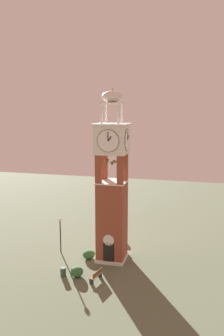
{
  "coord_description": "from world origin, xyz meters",
  "views": [
    {
      "loc": [
        7.82,
        -30.86,
        15.09
      ],
      "look_at": [
        0.0,
        0.0,
        9.47
      ],
      "focal_mm": 35.39,
      "sensor_mm": 36.0,
      "label": 1
    }
  ],
  "objects_px": {
    "park_bench": "(96,275)",
    "lamp_post": "(60,229)",
    "clock_tower": "(112,192)",
    "trash_bin": "(63,272)"
  },
  "relations": [
    {
      "from": "clock_tower",
      "to": "park_bench",
      "type": "relative_size",
      "value": 10.3
    },
    {
      "from": "clock_tower",
      "to": "park_bench",
      "type": "distance_m",
      "value": 8.05
    },
    {
      "from": "lamp_post",
      "to": "trash_bin",
      "type": "bearing_deg",
      "value": -64.76
    },
    {
      "from": "clock_tower",
      "to": "trash_bin",
      "type": "relative_size",
      "value": 21.37
    },
    {
      "from": "clock_tower",
      "to": "park_bench",
      "type": "height_order",
      "value": "clock_tower"
    },
    {
      "from": "park_bench",
      "to": "lamp_post",
      "type": "relative_size",
      "value": 0.43
    },
    {
      "from": "park_bench",
      "to": "lamp_post",
      "type": "distance_m",
      "value": 7.56
    },
    {
      "from": "clock_tower",
      "to": "lamp_post",
      "type": "bearing_deg",
      "value": 177.9
    },
    {
      "from": "park_bench",
      "to": "trash_bin",
      "type": "relative_size",
      "value": 2.07
    },
    {
      "from": "trash_bin",
      "to": "park_bench",
      "type": "bearing_deg",
      "value": -0.67
    }
  ]
}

